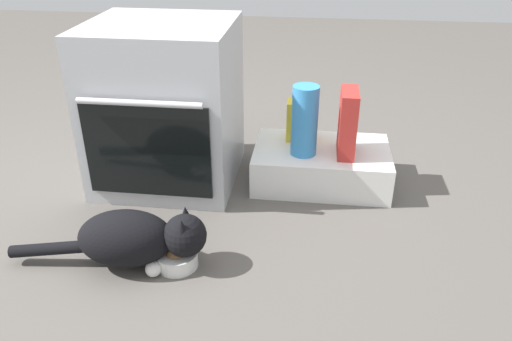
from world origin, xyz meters
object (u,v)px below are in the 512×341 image
at_px(cat, 136,238).
at_px(cereal_box, 348,123).
at_px(pantry_cabinet, 321,165).
at_px(snack_bag, 300,121).
at_px(water_bottle, 305,121).
at_px(food_bowl, 177,258).
at_px(oven, 166,105).

xyz_separation_m(cat, cereal_box, (0.71, 0.64, 0.19)).
bearing_deg(pantry_cabinet, cereal_box, -19.60).
relative_size(pantry_cabinet, cat, 0.86).
relative_size(snack_bag, water_bottle, 0.60).
xyz_separation_m(pantry_cabinet, cat, (-0.61, -0.67, 0.03)).
height_order(pantry_cabinet, snack_bag, snack_bag).
bearing_deg(food_bowl, oven, 107.22).
height_order(pantry_cabinet, cat, cat).
height_order(pantry_cabinet, cereal_box, cereal_box).
distance_m(cat, cereal_box, 0.97).
bearing_deg(cereal_box, oven, 179.93).
bearing_deg(oven, cereal_box, -0.07).
xyz_separation_m(oven, cereal_box, (0.77, -0.00, -0.04)).
bearing_deg(water_bottle, snack_bag, 98.46).
bearing_deg(oven, pantry_cabinet, 2.83).
bearing_deg(snack_bag, cereal_box, -31.38).
xyz_separation_m(pantry_cabinet, water_bottle, (-0.08, -0.06, 0.23)).
bearing_deg(cat, pantry_cabinet, 41.90).
bearing_deg(pantry_cabinet, oven, -177.17).
distance_m(oven, pantry_cabinet, 0.73).
bearing_deg(cat, oven, 89.91).
distance_m(cat, snack_bag, 0.93).
distance_m(cereal_box, water_bottle, 0.18).
height_order(cat, cereal_box, cereal_box).
xyz_separation_m(food_bowl, cat, (-0.13, -0.01, 0.08)).
relative_size(oven, food_bowl, 4.87).
xyz_separation_m(food_bowl, cereal_box, (0.58, 0.62, 0.27)).
bearing_deg(food_bowl, water_bottle, 56.19).
height_order(cereal_box, water_bottle, water_bottle).
xyz_separation_m(snack_bag, water_bottle, (0.02, -0.15, 0.06)).
distance_m(pantry_cabinet, snack_bag, 0.22).
xyz_separation_m(oven, cat, (0.06, -0.64, -0.23)).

